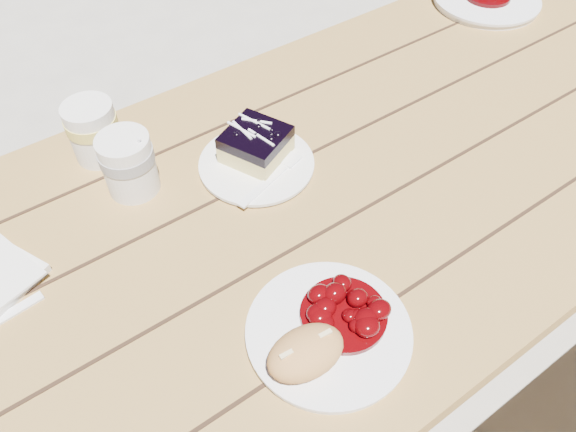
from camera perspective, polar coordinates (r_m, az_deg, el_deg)
ground at (r=1.61m, az=3.18°, el=-15.41°), size 60.00×60.00×0.00m
picnic_table at (r=1.11m, az=4.46°, el=-2.17°), size 2.00×1.55×0.75m
main_plate at (r=0.79m, az=4.13°, el=-11.77°), size 0.22×0.22×0.02m
goulash_stew at (r=0.78m, az=5.78°, el=-9.33°), size 0.12×0.12×0.04m
bread_roll at (r=0.74m, az=1.80°, el=-13.72°), size 0.11×0.08×0.06m
dessert_plate at (r=1.00m, az=-3.21°, el=5.24°), size 0.20×0.20×0.01m
blueberry_cake at (r=0.99m, az=-3.28°, el=7.33°), size 0.13×0.13×0.06m
fork_dessert at (r=0.96m, az=-2.43°, el=3.22°), size 0.16×0.07×0.00m
coffee_cup at (r=0.97m, az=-15.89°, el=5.09°), size 0.09×0.09×0.11m
fork_table at (r=0.90m, az=-27.15°, el=-9.29°), size 0.16×0.04×0.00m
second_plate at (r=1.55m, az=19.47°, el=19.96°), size 0.25×0.25×0.02m
second_cup at (r=1.05m, az=-19.12°, el=8.14°), size 0.09×0.09×0.11m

